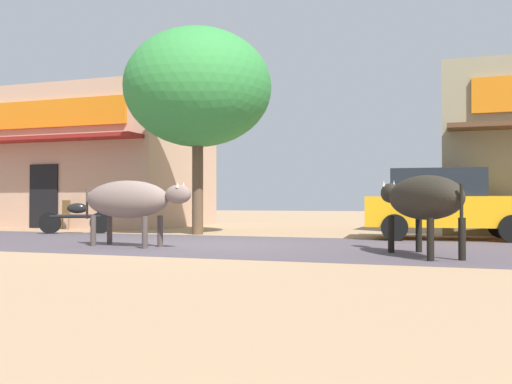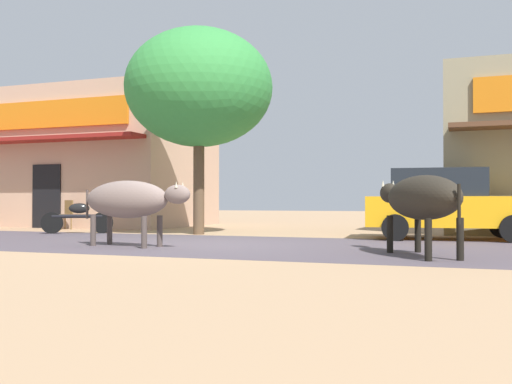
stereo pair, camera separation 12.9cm
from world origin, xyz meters
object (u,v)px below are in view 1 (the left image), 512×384
Objects in this scene: parked_hatchback_car at (446,203)px; cafe_chair_near_tree at (63,213)px; cow_near_brown at (129,200)px; cow_far_dark at (422,198)px; parked_motorcycle at (77,217)px; roadside_tree at (198,88)px.

parked_hatchback_car reaches higher than cafe_chair_near_tree.
cow_near_brown is 5.57m from cow_far_dark.
cow_near_brown is 7.81m from cafe_chair_near_tree.
cafe_chair_near_tree is at bearing 153.98° from cow_far_dark.
cow_far_dark is at bearing -21.26° from parked_motorcycle.
cafe_chair_near_tree is (-1.87, 1.84, 0.05)m from parked_motorcycle.
cow_far_dark reaches higher than parked_motorcycle.
cow_near_brown is at bearing -83.17° from roadside_tree.
cafe_chair_near_tree is at bearing 168.11° from roadside_tree.
parked_hatchback_car reaches higher than parked_motorcycle.
cow_far_dark is 2.84× the size of cafe_chair_near_tree.
roadside_tree is 6.01× the size of cafe_chair_near_tree.
parked_hatchback_car is 2.25× the size of parked_motorcycle.
roadside_tree is at bearing -11.89° from cafe_chair_near_tree.
cow_near_brown is 1.00× the size of cow_far_dark.
cow_far_dark reaches higher than cafe_chair_near_tree.
roadside_tree is 8.08m from cow_far_dark.
roadside_tree is 4.84m from parked_motorcycle.
cow_near_brown is at bearing -142.74° from parked_hatchback_car.
roadside_tree is at bearing -178.57° from parked_hatchback_car.
parked_motorcycle is at bearing 158.74° from cow_far_dark.
parked_hatchback_car is at bearing 86.93° from cow_far_dark.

